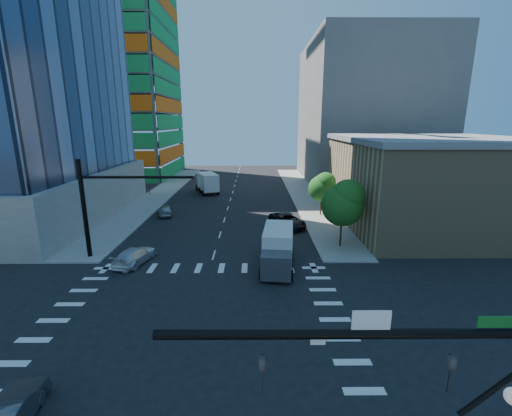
{
  "coord_description": "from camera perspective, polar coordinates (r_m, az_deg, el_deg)",
  "views": [
    {
      "loc": [
        3.81,
        -18.43,
        12.32
      ],
      "look_at": [
        3.98,
        8.0,
        5.62
      ],
      "focal_mm": 24.0,
      "sensor_mm": 36.0,
      "label": 1
    }
  ],
  "objects": [
    {
      "name": "ground",
      "position": [
        22.5,
        -10.67,
        -19.26
      ],
      "size": [
        160.0,
        160.0,
        0.0
      ],
      "primitive_type": "plane",
      "color": "black",
      "rests_on": "ground"
    },
    {
      "name": "road_markings",
      "position": [
        22.49,
        -10.67,
        -19.25
      ],
      "size": [
        20.0,
        20.0,
        0.01
      ],
      "primitive_type": "cube",
      "color": "silver",
      "rests_on": "ground"
    },
    {
      "name": "sidewalk_ne",
      "position": [
        60.33,
        7.93,
        2.37
      ],
      "size": [
        5.0,
        60.0,
        0.15
      ],
      "primitive_type": "cube",
      "color": "gray",
      "rests_on": "ground"
    },
    {
      "name": "sidewalk_nw",
      "position": [
        61.89,
        -15.65,
        2.28
      ],
      "size": [
        5.0,
        60.0,
        0.15
      ],
      "primitive_type": "cube",
      "color": "gray",
      "rests_on": "ground"
    },
    {
      "name": "construction_building",
      "position": [
        87.09,
        -23.03,
        21.28
      ],
      "size": [
        25.16,
        34.5,
        70.6
      ],
      "color": "slate",
      "rests_on": "ground"
    },
    {
      "name": "commercial_building",
      "position": [
        46.18,
        27.01,
        3.94
      ],
      "size": [
        20.5,
        22.5,
        10.6
      ],
      "color": "tan",
      "rests_on": "ground"
    },
    {
      "name": "bg_building_ne",
      "position": [
        77.02,
        17.76,
        14.82
      ],
      "size": [
        24.0,
        30.0,
        28.0
      ],
      "primitive_type": "cube",
      "color": "#655F5B",
      "rests_on": "ground"
    },
    {
      "name": "signal_mast_nw",
      "position": [
        33.67,
        -24.59,
        1.22
      ],
      "size": [
        10.2,
        0.4,
        9.0
      ],
      "color": "black",
      "rests_on": "sidewalk_nw"
    },
    {
      "name": "tree_south",
      "position": [
        34.37,
        14.5,
        0.93
      ],
      "size": [
        4.16,
        4.16,
        6.82
      ],
      "color": "#382316",
      "rests_on": "sidewalk_ne"
    },
    {
      "name": "tree_north",
      "position": [
        46.02,
        11.08,
        3.52
      ],
      "size": [
        3.54,
        3.52,
        5.78
      ],
      "color": "#382316",
      "rests_on": "sidewalk_ne"
    },
    {
      "name": "car_nb_far",
      "position": [
        41.26,
        5.27,
        -2.05
      ],
      "size": [
        4.74,
        6.34,
        1.6
      ],
      "primitive_type": "imported",
      "rotation": [
        0.0,
        0.0,
        0.41
      ],
      "color": "black",
      "rests_on": "ground"
    },
    {
      "name": "car_sb_near",
      "position": [
        32.65,
        -19.53,
        -7.46
      ],
      "size": [
        3.15,
        5.26,
        1.43
      ],
      "primitive_type": "imported",
      "rotation": [
        0.0,
        0.0,
        2.89
      ],
      "color": "white",
      "rests_on": "ground"
    },
    {
      "name": "car_sb_mid",
      "position": [
        47.7,
        -14.87,
        -0.35
      ],
      "size": [
        2.73,
        4.49,
        1.43
      ],
      "primitive_type": "imported",
      "rotation": [
        0.0,
        0.0,
        3.41
      ],
      "color": "#999CA0",
      "rests_on": "ground"
    },
    {
      "name": "car_sb_cross",
      "position": [
        19.1,
        -36.04,
        -26.24
      ],
      "size": [
        2.23,
        4.63,
        1.46
      ],
      "primitive_type": "imported",
      "rotation": [
        0.0,
        0.0,
        3.3
      ],
      "color": "#4C4B50",
      "rests_on": "ground"
    },
    {
      "name": "box_truck_near",
      "position": [
        29.54,
        3.62,
        -7.37
      ],
      "size": [
        3.38,
        6.57,
        3.31
      ],
      "rotation": [
        0.0,
        0.0,
        -0.11
      ],
      "color": "black",
      "rests_on": "ground"
    },
    {
      "name": "box_truck_far",
      "position": [
        61.73,
        -8.21,
        4.04
      ],
      "size": [
        5.06,
        7.31,
        3.53
      ],
      "rotation": [
        0.0,
        0.0,
        3.5
      ],
      "color": "black",
      "rests_on": "ground"
    }
  ]
}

